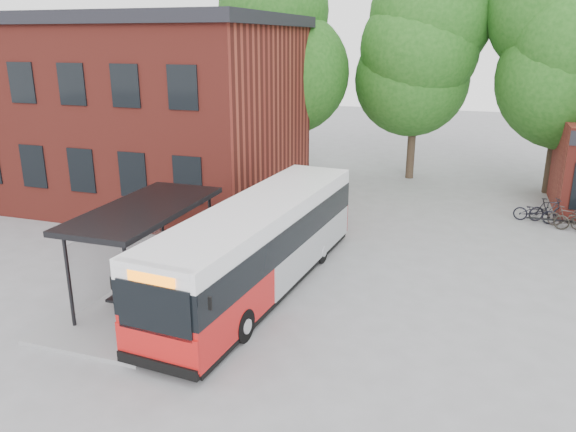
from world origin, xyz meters
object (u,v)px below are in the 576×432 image
(bus_shelter, at_px, (148,253))
(bicycle_1, at_px, (549,210))
(bicycle_3, at_px, (566,217))
(bicycle_0, at_px, (535,212))
(city_bus, at_px, (260,246))

(bus_shelter, distance_m, bicycle_1, 17.00)
(bicycle_1, bearing_deg, bicycle_3, -159.60)
(bicycle_0, bearing_deg, bus_shelter, 146.29)
(bicycle_3, bearing_deg, bicycle_1, 61.28)
(bus_shelter, relative_size, bicycle_3, 4.67)
(city_bus, relative_size, bicycle_3, 7.28)
(bus_shelter, bearing_deg, bicycle_0, 45.15)
(city_bus, distance_m, bicycle_1, 13.75)
(bicycle_0, distance_m, bicycle_1, 0.63)
(bicycle_1, height_order, bicycle_3, bicycle_1)
(bicycle_3, bearing_deg, bicycle_0, 91.27)
(bicycle_0, relative_size, bicycle_3, 1.16)
(bus_shelter, bearing_deg, bicycle_1, 44.54)
(bicycle_3, bearing_deg, bus_shelter, 152.55)
(bus_shelter, height_order, city_bus, bus_shelter)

